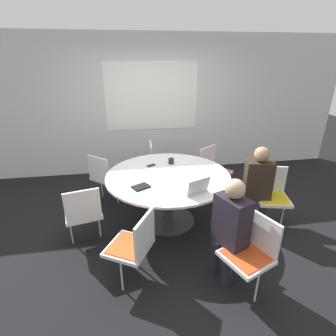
{
  "coord_description": "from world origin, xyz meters",
  "views": [
    {
      "loc": [
        -0.54,
        -3.27,
        2.28
      ],
      "look_at": [
        0.0,
        0.0,
        0.86
      ],
      "focal_mm": 28.0,
      "sensor_mm": 36.0,
      "label": 1
    }
  ],
  "objects_px": {
    "chair_0": "(251,249)",
    "cell_phone": "(151,165)",
    "handbag": "(133,178)",
    "person_0": "(230,223)",
    "chair_1": "(272,192)",
    "chair_3": "(158,161)",
    "chair_6": "(134,243)",
    "laptop": "(195,189)",
    "chair_4": "(105,175)",
    "chair_2": "(213,167)",
    "spiral_notebook": "(141,187)",
    "chair_5": "(83,211)",
    "person_1": "(258,182)",
    "coffee_cup": "(171,161)"
  },
  "relations": [
    {
      "from": "chair_6",
      "to": "chair_2",
      "type": "bearing_deg",
      "value": -8.89
    },
    {
      "from": "chair_3",
      "to": "handbag",
      "type": "relative_size",
      "value": 2.34
    },
    {
      "from": "chair_3",
      "to": "chair_4",
      "type": "height_order",
      "value": "same"
    },
    {
      "from": "chair_1",
      "to": "chair_3",
      "type": "relative_size",
      "value": 1.0
    },
    {
      "from": "chair_4",
      "to": "chair_5",
      "type": "height_order",
      "value": "same"
    },
    {
      "from": "chair_1",
      "to": "chair_0",
      "type": "bearing_deg",
      "value": 65.43
    },
    {
      "from": "chair_6",
      "to": "person_1",
      "type": "xyz_separation_m",
      "value": [
        1.73,
        0.76,
        0.2
      ]
    },
    {
      "from": "chair_0",
      "to": "chair_2",
      "type": "bearing_deg",
      "value": -30.4
    },
    {
      "from": "chair_0",
      "to": "cell_phone",
      "type": "relative_size",
      "value": 5.4
    },
    {
      "from": "spiral_notebook",
      "to": "coffee_cup",
      "type": "distance_m",
      "value": 0.89
    },
    {
      "from": "person_0",
      "to": "cell_phone",
      "type": "bearing_deg",
      "value": 1.08
    },
    {
      "from": "chair_0",
      "to": "cell_phone",
      "type": "bearing_deg",
      "value": 3.44
    },
    {
      "from": "person_0",
      "to": "handbag",
      "type": "bearing_deg",
      "value": -1.62
    },
    {
      "from": "chair_0",
      "to": "chair_1",
      "type": "height_order",
      "value": "same"
    },
    {
      "from": "chair_3",
      "to": "chair_5",
      "type": "height_order",
      "value": "same"
    },
    {
      "from": "person_0",
      "to": "cell_phone",
      "type": "distance_m",
      "value": 1.65
    },
    {
      "from": "chair_1",
      "to": "person_0",
      "type": "relative_size",
      "value": 0.71
    },
    {
      "from": "chair_2",
      "to": "chair_4",
      "type": "xyz_separation_m",
      "value": [
        -1.84,
        -0.01,
        0.0
      ]
    },
    {
      "from": "spiral_notebook",
      "to": "chair_6",
      "type": "bearing_deg",
      "value": -100.14
    },
    {
      "from": "chair_6",
      "to": "cell_phone",
      "type": "bearing_deg",
      "value": 16.74
    },
    {
      "from": "chair_3",
      "to": "chair_6",
      "type": "xyz_separation_m",
      "value": [
        -0.54,
        -2.24,
        0.0
      ]
    },
    {
      "from": "chair_2",
      "to": "spiral_notebook",
      "type": "relative_size",
      "value": 3.3
    },
    {
      "from": "chair_1",
      "to": "laptop",
      "type": "xyz_separation_m",
      "value": [
        -1.22,
        -0.31,
        0.32
      ]
    },
    {
      "from": "laptop",
      "to": "chair_1",
      "type": "bearing_deg",
      "value": 171.68
    },
    {
      "from": "chair_4",
      "to": "chair_2",
      "type": "bearing_deg",
      "value": 42.03
    },
    {
      "from": "chair_0",
      "to": "cell_phone",
      "type": "xyz_separation_m",
      "value": [
        -0.83,
        1.7,
        0.27
      ]
    },
    {
      "from": "chair_3",
      "to": "laptop",
      "type": "relative_size",
      "value": 2.26
    },
    {
      "from": "person_0",
      "to": "laptop",
      "type": "relative_size",
      "value": 3.2
    },
    {
      "from": "person_0",
      "to": "handbag",
      "type": "height_order",
      "value": "person_0"
    },
    {
      "from": "chair_3",
      "to": "laptop",
      "type": "distance_m",
      "value": 1.8
    },
    {
      "from": "chair_0",
      "to": "chair_2",
      "type": "relative_size",
      "value": 1.0
    },
    {
      "from": "chair_6",
      "to": "person_0",
      "type": "relative_size",
      "value": 0.71
    },
    {
      "from": "chair_0",
      "to": "chair_5",
      "type": "bearing_deg",
      "value": 37.79
    },
    {
      "from": "laptop",
      "to": "chair_3",
      "type": "bearing_deg",
      "value": -104.97
    },
    {
      "from": "handbag",
      "to": "person_0",
      "type": "bearing_deg",
      "value": -69.11
    },
    {
      "from": "chair_4",
      "to": "person_1",
      "type": "distance_m",
      "value": 2.37
    },
    {
      "from": "chair_6",
      "to": "person_1",
      "type": "distance_m",
      "value": 1.9
    },
    {
      "from": "chair_3",
      "to": "chair_2",
      "type": "bearing_deg",
      "value": 67.95
    },
    {
      "from": "laptop",
      "to": "coffee_cup",
      "type": "height_order",
      "value": "laptop"
    },
    {
      "from": "chair_2",
      "to": "chair_4",
      "type": "distance_m",
      "value": 1.84
    },
    {
      "from": "person_0",
      "to": "spiral_notebook",
      "type": "relative_size",
      "value": 4.67
    },
    {
      "from": "chair_4",
      "to": "handbag",
      "type": "xyz_separation_m",
      "value": [
        0.45,
        0.56,
        -0.36
      ]
    },
    {
      "from": "chair_4",
      "to": "chair_6",
      "type": "bearing_deg",
      "value": -35.8
    },
    {
      "from": "chair_1",
      "to": "chair_3",
      "type": "bearing_deg",
      "value": -31.91
    },
    {
      "from": "chair_6",
      "to": "cell_phone",
      "type": "distance_m",
      "value": 1.48
    },
    {
      "from": "chair_5",
      "to": "person_1",
      "type": "bearing_deg",
      "value": -12.24
    },
    {
      "from": "handbag",
      "to": "person_1",
      "type": "bearing_deg",
      "value": -43.49
    },
    {
      "from": "chair_2",
      "to": "chair_6",
      "type": "height_order",
      "value": "same"
    },
    {
      "from": "cell_phone",
      "to": "chair_4",
      "type": "bearing_deg",
      "value": 152.66
    },
    {
      "from": "chair_1",
      "to": "person_1",
      "type": "height_order",
      "value": "person_1"
    }
  ]
}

